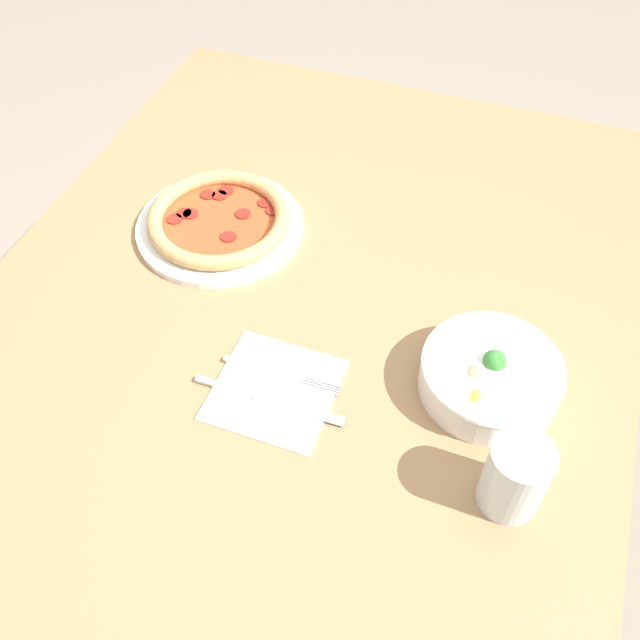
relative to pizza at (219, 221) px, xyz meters
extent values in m
plane|color=gray|center=(0.08, 0.19, -0.77)|extent=(8.00, 8.00, 0.00)
cube|color=#99724C|center=(0.08, 0.19, -0.03)|extent=(1.23, 1.00, 0.03)
cylinder|color=olive|center=(-0.46, -0.24, -0.41)|extent=(0.06, 0.06, 0.72)
cylinder|color=olive|center=(-0.46, 0.62, -0.41)|extent=(0.06, 0.06, 0.72)
cylinder|color=white|center=(0.00, 0.00, -0.01)|extent=(0.28, 0.28, 0.01)
torus|color=tan|center=(0.00, 0.00, 0.01)|extent=(0.24, 0.24, 0.03)
cylinder|color=#B74723|center=(0.00, 0.00, 0.00)|extent=(0.21, 0.21, 0.01)
cylinder|color=maroon|center=(-0.05, 0.08, 0.00)|extent=(0.03, 0.03, 0.00)
cylinder|color=maroon|center=(-0.07, 0.06, 0.00)|extent=(0.03, 0.03, 0.00)
cylinder|color=maroon|center=(-0.08, -0.02, 0.00)|extent=(0.03, 0.03, 0.00)
cylinder|color=maroon|center=(-0.03, 0.03, 0.00)|extent=(0.03, 0.03, 0.00)
cylinder|color=maroon|center=(0.03, 0.03, 0.00)|extent=(0.03, 0.03, 0.00)
cylinder|color=maroon|center=(-0.05, -0.05, 0.00)|extent=(0.03, 0.03, 0.00)
cylinder|color=maroon|center=(0.00, -0.06, 0.00)|extent=(0.03, 0.03, 0.00)
cylinder|color=maroon|center=(0.02, -0.07, 0.00)|extent=(0.03, 0.03, 0.00)
cylinder|color=maroon|center=(-0.06, -0.03, 0.00)|extent=(0.03, 0.03, 0.00)
cylinder|color=maroon|center=(0.00, -0.05, 0.00)|extent=(0.03, 0.03, 0.00)
cylinder|color=white|center=(0.17, 0.49, 0.01)|extent=(0.19, 0.19, 0.05)
torus|color=white|center=(0.17, 0.49, 0.03)|extent=(0.19, 0.19, 0.01)
ellipsoid|color=#998466|center=(0.14, 0.45, 0.02)|extent=(0.03, 0.04, 0.02)
ellipsoid|color=tan|center=(0.20, 0.55, 0.03)|extent=(0.03, 0.03, 0.02)
ellipsoid|color=#998466|center=(0.20, 0.47, 0.03)|extent=(0.04, 0.04, 0.02)
ellipsoid|color=tan|center=(0.10, 0.49, 0.02)|extent=(0.04, 0.03, 0.02)
ellipsoid|color=tan|center=(0.18, 0.56, 0.03)|extent=(0.04, 0.04, 0.02)
ellipsoid|color=tan|center=(0.16, 0.43, 0.03)|extent=(0.03, 0.04, 0.02)
ellipsoid|color=tan|center=(0.25, 0.48, 0.03)|extent=(0.03, 0.04, 0.02)
ellipsoid|color=#998466|center=(0.23, 0.47, 0.03)|extent=(0.04, 0.03, 0.02)
sphere|color=#388433|center=(0.17, 0.49, 0.04)|extent=(0.03, 0.03, 0.03)
ellipsoid|color=yellow|center=(0.23, 0.48, 0.03)|extent=(0.04, 0.02, 0.02)
cube|color=white|center=(0.28, 0.21, -0.02)|extent=(0.17, 0.17, 0.00)
cube|color=silver|center=(0.25, 0.19, -0.01)|extent=(0.01, 0.12, 0.00)
cube|color=silver|center=(0.26, 0.27, -0.01)|extent=(0.00, 0.05, 0.00)
cube|color=silver|center=(0.26, 0.27, -0.01)|extent=(0.00, 0.05, 0.00)
cube|color=silver|center=(0.25, 0.27, -0.01)|extent=(0.00, 0.05, 0.00)
cube|color=silver|center=(0.25, 0.27, -0.01)|extent=(0.00, 0.05, 0.00)
cube|color=silver|center=(0.30, 0.15, -0.01)|extent=(0.01, 0.09, 0.01)
cube|color=silver|center=(0.30, 0.26, -0.01)|extent=(0.02, 0.13, 0.00)
cylinder|color=silver|center=(0.33, 0.55, 0.04)|extent=(0.08, 0.08, 0.11)
camera|label=1|loc=(0.80, 0.46, 0.80)|focal=40.00mm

